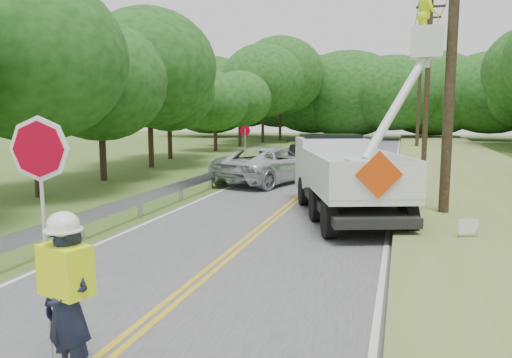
# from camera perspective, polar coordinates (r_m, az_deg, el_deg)

# --- Properties ---
(ground) EXTENTS (140.00, 140.00, 0.00)m
(ground) POSITION_cam_1_polar(r_m,az_deg,el_deg) (8.24, -12.41, -15.95)
(ground) COLOR #3D5E24
(ground) RESTS_ON ground
(road) EXTENTS (7.20, 96.00, 0.03)m
(road) POSITION_cam_1_polar(r_m,az_deg,el_deg) (21.16, 6.16, -1.19)
(road) COLOR #49484B
(road) RESTS_ON ground
(guardrail) EXTENTS (0.18, 48.00, 0.77)m
(guardrail) POSITION_cam_1_polar(r_m,az_deg,el_deg) (22.99, -3.31, 0.92)
(guardrail) COLOR #A2A5AB
(guardrail) RESTS_ON ground
(utility_poles) EXTENTS (1.60, 43.30, 10.00)m
(utility_poles) POSITION_cam_1_polar(r_m,az_deg,el_deg) (23.70, 19.98, 12.10)
(utility_poles) COLOR black
(utility_poles) RESTS_ON ground
(tall_grass_verge) EXTENTS (7.00, 96.00, 0.30)m
(tall_grass_verge) POSITION_cam_1_polar(r_m,az_deg,el_deg) (21.08, 25.52, -1.56)
(tall_grass_verge) COLOR olive
(tall_grass_verge) RESTS_ON ground
(treeline_left) EXTENTS (10.39, 55.28, 11.81)m
(treeline_left) POSITION_cam_1_polar(r_m,az_deg,el_deg) (39.97, -4.28, 11.59)
(treeline_left) COLOR #332319
(treeline_left) RESTS_ON ground
(treeline_horizon) EXTENTS (57.29, 14.32, 10.98)m
(treeline_horizon) POSITION_cam_1_polar(r_m,az_deg,el_deg) (62.77, 14.38, 9.54)
(treeline_horizon) COLOR #143F0F
(treeline_horizon) RESTS_ON ground
(flagger) EXTENTS (1.22, 0.66, 3.22)m
(flagger) POSITION_cam_1_polar(r_m,az_deg,el_deg) (6.37, -21.08, -12.25)
(flagger) COLOR #191E33
(flagger) RESTS_ON road
(bucket_truck) EXTENTS (4.88, 7.45, 6.91)m
(bucket_truck) POSITION_cam_1_polar(r_m,az_deg,el_deg) (16.47, 10.28, 1.63)
(bucket_truck) COLOR black
(bucket_truck) RESTS_ON road
(suv_silver) EXTENTS (4.56, 6.69, 1.70)m
(suv_silver) POSITION_cam_1_polar(r_m,az_deg,el_deg) (22.91, 1.59, 1.70)
(suv_silver) COLOR silver
(suv_silver) RESTS_ON road
(suv_darkgrey) EXTENTS (3.74, 5.56, 1.50)m
(suv_darkgrey) POSITION_cam_1_polar(r_m,az_deg,el_deg) (34.89, 7.02, 3.56)
(suv_darkgrey) COLOR #36383D
(suv_darkgrey) RESTS_ON road
(stop_sign_permanent) EXTENTS (0.56, 0.08, 2.62)m
(stop_sign_permanent) POSITION_cam_1_polar(r_m,az_deg,el_deg) (25.23, -1.27, 4.25)
(stop_sign_permanent) COLOR #A2A5AB
(stop_sign_permanent) RESTS_ON ground
(yard_sign) EXTENTS (0.47, 0.24, 0.74)m
(yard_sign) POSITION_cam_1_polar(r_m,az_deg,el_deg) (12.92, 23.29, -5.20)
(yard_sign) COLOR white
(yard_sign) RESTS_ON ground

